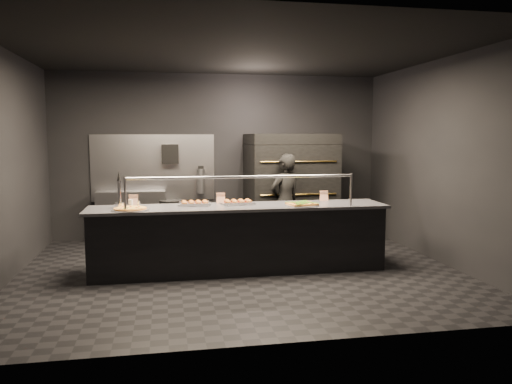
# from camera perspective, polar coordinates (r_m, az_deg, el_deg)

# --- Properties ---
(room) EXTENTS (6.04, 6.00, 3.00)m
(room) POSITION_cam_1_polar(r_m,az_deg,el_deg) (6.86, -2.19, 3.26)
(room) COLOR black
(room) RESTS_ON ground
(service_counter) EXTENTS (4.10, 0.78, 1.37)m
(service_counter) POSITION_cam_1_polar(r_m,az_deg,el_deg) (6.95, -1.90, -5.29)
(service_counter) COLOR black
(service_counter) RESTS_ON ground
(pizza_oven) EXTENTS (1.50, 1.23, 1.91)m
(pizza_oven) POSITION_cam_1_polar(r_m,az_deg,el_deg) (8.95, 3.88, 0.59)
(pizza_oven) COLOR black
(pizza_oven) RESTS_ON ground
(prep_shelf) EXTENTS (1.20, 0.35, 0.90)m
(prep_shelf) POSITION_cam_1_polar(r_m,az_deg,el_deg) (9.18, -14.04, -2.69)
(prep_shelf) COLOR #99999E
(prep_shelf) RESTS_ON ground
(towel_dispenser) EXTENTS (0.30, 0.20, 0.35)m
(towel_dispenser) POSITION_cam_1_polar(r_m,az_deg,el_deg) (9.12, -9.80, 4.30)
(towel_dispenser) COLOR black
(towel_dispenser) RESTS_ON room
(fire_extinguisher) EXTENTS (0.14, 0.14, 0.51)m
(fire_extinguisher) POSITION_cam_1_polar(r_m,az_deg,el_deg) (9.19, -6.31, 1.30)
(fire_extinguisher) COLOR #B2B2B7
(fire_extinguisher) RESTS_ON room
(beer_tap) EXTENTS (0.13, 0.18, 0.49)m
(beer_tap) POSITION_cam_1_polar(r_m,az_deg,el_deg) (6.85, -15.34, -0.62)
(beer_tap) COLOR silver
(beer_tap) RESTS_ON service_counter
(round_pizza) EXTENTS (0.48, 0.48, 0.03)m
(round_pizza) POSITION_cam_1_polar(r_m,az_deg,el_deg) (6.66, -14.16, -1.87)
(round_pizza) COLOR silver
(round_pizza) RESTS_ON service_counter
(slider_tray_a) EXTENTS (0.48, 0.39, 0.07)m
(slider_tray_a) POSITION_cam_1_polar(r_m,az_deg,el_deg) (6.95, -7.00, -1.30)
(slider_tray_a) COLOR silver
(slider_tray_a) RESTS_ON service_counter
(slider_tray_b) EXTENTS (0.50, 0.43, 0.07)m
(slider_tray_b) POSITION_cam_1_polar(r_m,az_deg,el_deg) (7.00, -2.09, -1.19)
(slider_tray_b) COLOR silver
(slider_tray_b) RESTS_ON service_counter
(square_pizza) EXTENTS (0.46, 0.46, 0.05)m
(square_pizza) POSITION_cam_1_polar(r_m,az_deg,el_deg) (6.90, 5.27, -1.39)
(square_pizza) COLOR silver
(square_pizza) RESTS_ON service_counter
(condiment_jar) EXTENTS (0.16, 0.06, 0.10)m
(condiment_jar) POSITION_cam_1_polar(r_m,az_deg,el_deg) (6.90, -13.87, -1.30)
(condiment_jar) COLOR silver
(condiment_jar) RESTS_ON service_counter
(tent_cards) EXTENTS (2.86, 0.04, 0.15)m
(tent_cards) POSITION_cam_1_polar(r_m,az_deg,el_deg) (7.12, -3.19, -0.68)
(tent_cards) COLOR white
(tent_cards) RESTS_ON service_counter
(trash_bin) EXTENTS (0.44, 0.44, 0.74)m
(trash_bin) POSITION_cam_1_polar(r_m,az_deg,el_deg) (9.07, -9.64, -3.22)
(trash_bin) COLOR black
(trash_bin) RESTS_ON ground
(worker) EXTENTS (0.69, 0.60, 1.59)m
(worker) POSITION_cam_1_polar(r_m,az_deg,el_deg) (8.21, 3.34, -1.15)
(worker) COLOR black
(worker) RESTS_ON ground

